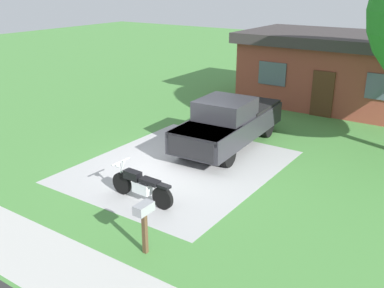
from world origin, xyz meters
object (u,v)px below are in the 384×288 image
(motorcycle, at_px, (141,186))
(pickup_truck, at_px, (230,121))
(neighbor_house, at_px, (341,69))
(mailbox, at_px, (144,215))

(motorcycle, distance_m, pickup_truck, 5.34)
(motorcycle, xyz_separation_m, neighbor_house, (1.38, 13.51, 1.32))
(mailbox, bearing_deg, motorcycle, 132.69)
(motorcycle, relative_size, mailbox, 1.76)
(pickup_truck, xyz_separation_m, neighbor_house, (1.56, 8.20, 0.84))
(pickup_truck, bearing_deg, motorcycle, -88.12)
(motorcycle, height_order, pickup_truck, pickup_truck)
(pickup_truck, relative_size, mailbox, 4.55)
(mailbox, bearing_deg, pickup_truck, 104.87)
(pickup_truck, xyz_separation_m, mailbox, (1.91, -7.20, 0.03))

